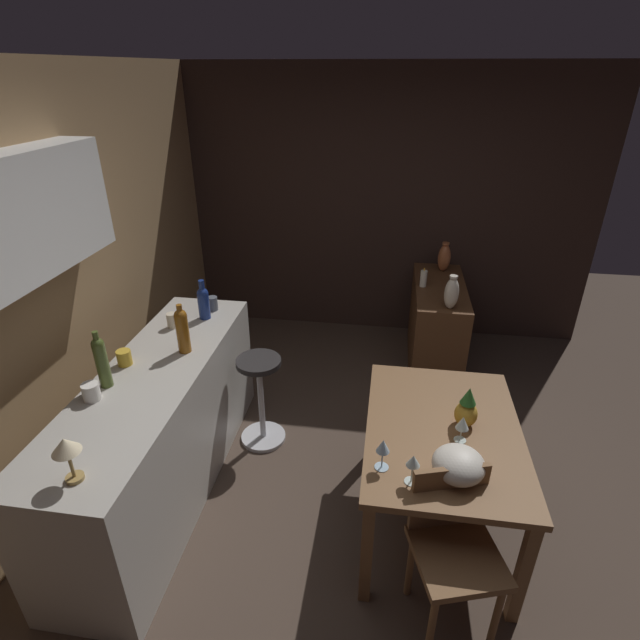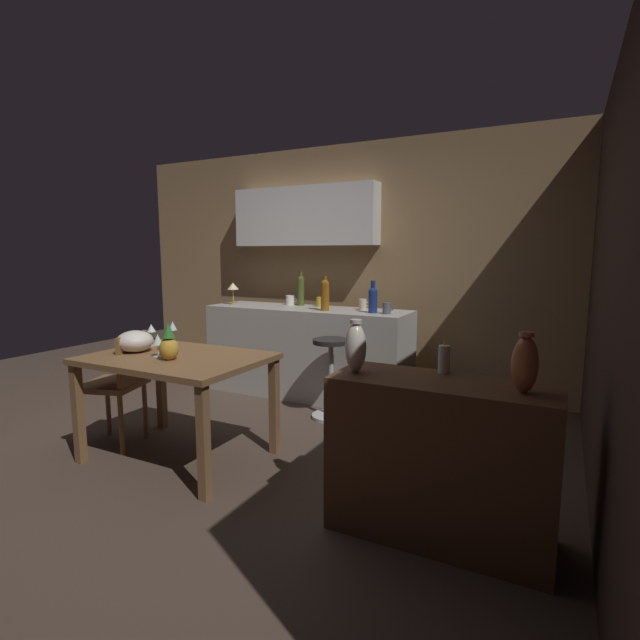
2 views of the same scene
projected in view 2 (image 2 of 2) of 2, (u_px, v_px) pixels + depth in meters
The scene contains 24 objects.
ground_plane at pixel (217, 443), 3.65m from camera, with size 9.00×9.00×0.00m, color #47382D.
wall_kitchen_back at pixel (329, 256), 5.31m from camera, with size 5.20×0.33×2.60m.
wall_side_right at pixel (617, 280), 2.58m from camera, with size 0.10×4.40×2.60m, color #33231E.
dining_table at pixel (177, 369), 3.31m from camera, with size 1.21×0.86×0.74m.
kitchen_counter at pixel (307, 352), 4.84m from camera, with size 2.10×0.60×0.90m, color #B2ADA3.
sideboard_cabinet at pixel (440, 459), 2.41m from camera, with size 1.10×0.44×0.82m, color #56351E.
chair_near_window at pixel (120, 382), 3.55m from camera, with size 0.50×0.50×0.86m.
bar_stool at pixel (331, 376), 4.16m from camera, with size 0.34×0.34×0.71m.
wine_glass_left at pixel (158, 340), 3.25m from camera, with size 0.07×0.07×0.16m.
wine_glass_right at pixel (151, 329), 3.64m from camera, with size 0.07×0.07×0.17m.
wine_glass_center at pixel (173, 327), 3.73m from camera, with size 0.07×0.07×0.18m.
pineapple_centerpiece at pixel (169, 344), 3.16m from camera, with size 0.13×0.13×0.25m.
fruit_bowl at pixel (135, 341), 3.42m from camera, with size 0.26×0.26×0.15m, color beige.
wine_bottle_amber at pixel (325, 294), 4.54m from camera, with size 0.08×0.08×0.33m.
wine_bottle_olive at pixel (301, 289), 4.99m from camera, with size 0.07×0.07×0.35m.
wine_bottle_cobalt at pixel (373, 298), 4.36m from camera, with size 0.08×0.08×0.30m.
cup_mustard at pixel (320, 302), 4.91m from camera, with size 0.12×0.09×0.10m.
cup_white at pixel (290, 300), 5.08m from camera, with size 0.13×0.09×0.10m.
cup_slate at pixel (387, 308), 4.30m from camera, with size 0.11×0.07×0.10m.
cup_cream at pixel (363, 304), 4.60m from camera, with size 0.11×0.07×0.11m.
counter_lamp at pixel (233, 288), 5.09m from camera, with size 0.12×0.12×0.23m.
pillar_candle_tall at pixel (444, 359), 2.50m from camera, with size 0.06×0.06×0.17m.
vase_ceramic_ivory at pixel (356, 347), 2.51m from camera, with size 0.11×0.11×0.28m.
vase_copper at pixel (525, 364), 2.13m from camera, with size 0.12×0.12×0.28m.
Camera 2 is at (2.30, -2.74, 1.44)m, focal length 26.68 mm.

